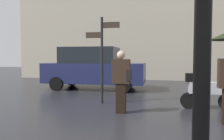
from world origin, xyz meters
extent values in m
cylinder|color=black|center=(0.55, -0.70, 1.34)|extent=(0.09, 0.09, 2.68)
cube|color=black|center=(-0.66, 3.77, 0.39)|extent=(0.26, 0.16, 0.78)
cube|color=#332319|center=(-0.66, 3.77, 1.10)|extent=(0.46, 0.21, 0.63)
sphere|color=beige|center=(-0.66, 3.77, 1.52)|extent=(0.22, 0.22, 0.22)
cube|color=black|center=(-0.45, 3.77, 1.00)|extent=(0.12, 0.24, 0.28)
cylinder|color=black|center=(1.13, 4.67, 0.23)|extent=(0.46, 0.09, 0.46)
cube|color=silver|center=(1.64, 4.67, 0.61)|extent=(1.02, 0.32, 0.32)
cube|color=black|center=(1.18, 4.67, 0.89)|extent=(0.28, 0.28, 0.24)
cube|color=#1E234C|center=(-2.61, 8.08, 0.75)|extent=(4.58, 1.83, 0.89)
cube|color=black|center=(-2.84, 8.08, 1.56)|extent=(2.52, 1.68, 0.73)
cylinder|color=black|center=(-1.13, 9.00, 0.30)|extent=(0.61, 0.18, 0.61)
cylinder|color=black|center=(-1.13, 7.17, 0.30)|extent=(0.61, 0.18, 0.61)
cylinder|color=black|center=(-4.10, 9.00, 0.30)|extent=(0.61, 0.18, 0.61)
cylinder|color=black|center=(-4.10, 7.17, 0.30)|extent=(0.61, 0.18, 0.61)
cylinder|color=black|center=(-1.46, 4.89, 1.35)|extent=(0.08, 0.08, 2.71)
cube|color=#33281E|center=(-1.18, 4.89, 2.46)|extent=(0.56, 0.04, 0.18)
cube|color=#33281E|center=(-1.72, 4.89, 2.16)|extent=(0.52, 0.04, 0.18)
camera|label=1|loc=(0.31, -2.05, 1.45)|focal=36.54mm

